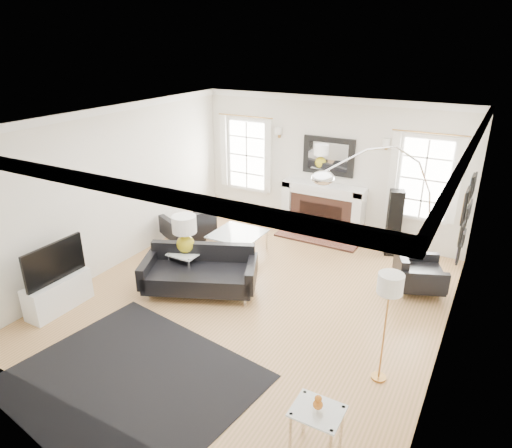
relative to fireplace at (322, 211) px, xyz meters
The scene contains 25 objects.
floor 2.84m from the fireplace, 90.00° to the right, with size 6.00×6.00×0.00m, color #9F7843.
back_wall 0.88m from the fireplace, 90.00° to the left, with size 5.50×0.04×2.80m, color silver.
front_wall 5.85m from the fireplace, 90.00° to the right, with size 5.50×0.04×2.80m, color silver.
left_wall 4.01m from the fireplace, 134.58° to the right, with size 0.04×6.00×2.80m, color silver.
right_wall 4.01m from the fireplace, 45.42° to the right, with size 0.04×6.00×2.80m, color silver.
ceiling 3.59m from the fireplace, 90.00° to the right, with size 5.50×6.00×0.02m, color white.
crown_molding 3.55m from the fireplace, 90.00° to the right, with size 5.50×6.00×0.12m, color white.
fireplace is the anchor object (origin of this frame).
mantel_mirror 1.12m from the fireplace, 90.00° to the left, with size 1.05×0.07×0.75m.
window_left 2.07m from the fireplace, behind, with size 1.24×0.15×1.62m.
window_right 2.07m from the fireplace, ahead, with size 1.24×0.15×1.62m.
gallery_wall 3.26m from the fireplace, 28.83° to the right, with size 0.04×1.73×1.29m.
tv_unit 5.12m from the fireplace, 118.55° to the right, with size 0.35×1.00×1.09m.
area_rug 5.21m from the fireplace, 94.29° to the right, with size 2.78×2.32×0.01m, color black.
sofa 3.14m from the fireplace, 106.59° to the right, with size 1.98×1.48×0.59m.
armchair_left 2.70m from the fireplace, 142.91° to the right, with size 1.07×1.13×0.60m.
armchair_right 2.53m from the fireplace, 31.56° to the right, with size 0.95×1.01×0.54m.
coffee_table 1.88m from the fireplace, 125.87° to the right, with size 0.91×0.91×0.40m.
side_table_left 3.13m from the fireplace, 114.04° to the right, with size 0.49×0.49×0.54m.
nesting_table 5.38m from the fireplace, 69.00° to the right, with size 0.48×0.41×0.53m.
gourd_lamp 3.15m from the fireplace, 114.04° to the right, with size 0.40×0.40×0.64m.
orange_vase 5.38m from the fireplace, 69.00° to the right, with size 0.10×0.10×0.15m.
arc_floor_lamp 2.28m from the fireplace, 46.15° to the right, with size 1.72×1.59×2.44m.
stick_floor_lamp 4.33m from the fireplace, 59.02° to the right, with size 0.29×0.29×1.43m.
speaker_tower 1.48m from the fireplace, ahead, with size 0.25×0.25×1.26m, color black.
Camera 1 is at (3.04, -5.44, 3.84)m, focal length 32.00 mm.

